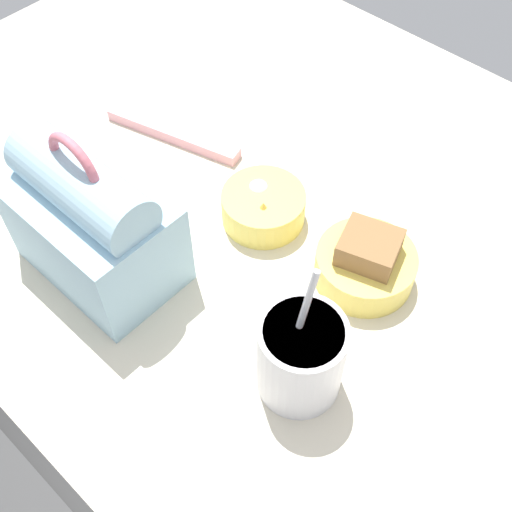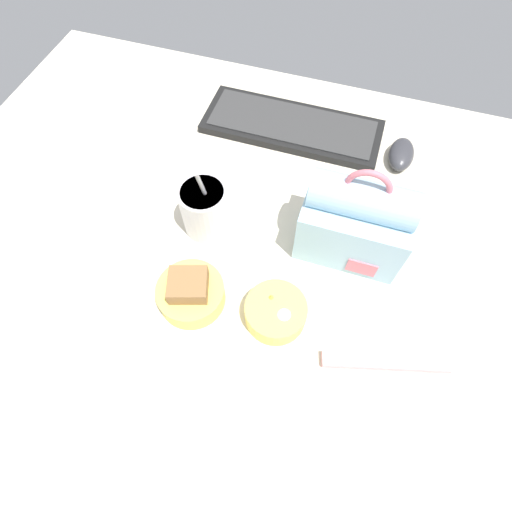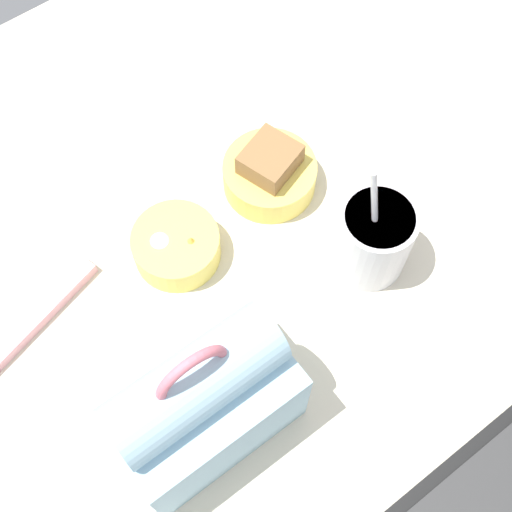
{
  "view_description": "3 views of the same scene",
  "coord_description": "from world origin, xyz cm",
  "views": [
    {
      "loc": [
        -27.15,
        30.36,
        64.64
      ],
      "look_at": [
        2.11,
        -1.28,
        7.0
      ],
      "focal_mm": 45.0,
      "sensor_mm": 36.0,
      "label": 1
    },
    {
      "loc": [
        12.61,
        -34.04,
        67.48
      ],
      "look_at": [
        2.11,
        -1.28,
        7.0
      ],
      "focal_mm": 28.0,
      "sensor_mm": 36.0,
      "label": 2
    },
    {
      "loc": [
        23.16,
        26.98,
        80.22
      ],
      "look_at": [
        2.11,
        -1.28,
        7.0
      ],
      "focal_mm": 50.0,
      "sensor_mm": 36.0,
      "label": 3
    }
  ],
  "objects": [
    {
      "name": "desk_surface",
      "position": [
        0.0,
        0.0,
        1.0
      ],
      "size": [
        140.0,
        110.0,
        2.0
      ],
      "color": "beige",
      "rests_on": "ground"
    },
    {
      "name": "keyboard",
      "position": [
        -1.19,
        35.91,
        3.02
      ],
      "size": [
        40.22,
        14.96,
        2.1
      ],
      "color": "black",
      "rests_on": "desk_surface"
    },
    {
      "name": "lunch_bag",
      "position": [
        17.02,
        9.24,
        9.91
      ],
      "size": [
        18.57,
        12.52,
        20.65
      ],
      "color": "#9EC6DB",
      "rests_on": "desk_surface"
    },
    {
      "name": "soup_cup",
      "position": [
        -9.92,
        5.15,
        7.52
      ],
      "size": [
        8.86,
        8.86,
        17.65
      ],
      "color": "silver",
      "rests_on": "desk_surface"
    },
    {
      "name": "bento_bowl_sandwich",
      "position": [
        -6.79,
        -10.37,
        4.74
      ],
      "size": [
        11.72,
        11.72,
        7.33
      ],
      "color": "#EFD65B",
      "rests_on": "desk_surface"
    },
    {
      "name": "bento_bowl_snacks",
      "position": [
        8.1,
        -9.07,
        4.25
      ],
      "size": [
        10.51,
        10.51,
        5.03
      ],
      "color": "#EFD65B",
      "rests_on": "desk_surface"
    },
    {
      "name": "computer_mouse",
      "position": [
        23.61,
        33.91,
        3.92
      ],
      "size": [
        5.26,
        9.32,
        3.83
      ],
      "color": "#333338",
      "rests_on": "desk_surface"
    },
    {
      "name": "chopstick_case",
      "position": [
        27.44,
        -11.46,
        2.8
      ],
      "size": [
        20.57,
        7.67,
        1.6
      ],
      "color": "pink",
      "rests_on": "desk_surface"
    }
  ]
}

